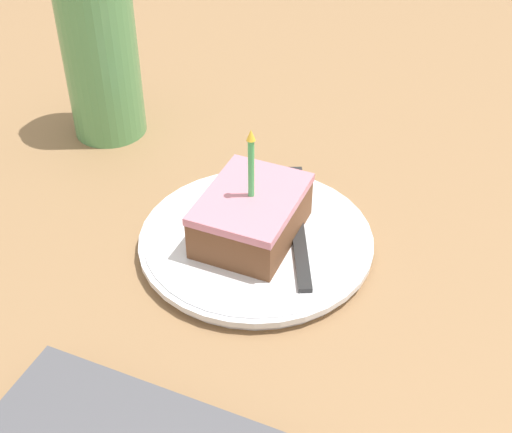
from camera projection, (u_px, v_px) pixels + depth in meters
The scene contains 5 objects.
ground_plane at pixel (250, 250), 0.69m from camera, with size 2.40×2.40×0.04m.
plate at pixel (256, 241), 0.66m from camera, with size 0.22×0.22×0.02m.
cake_slice at pixel (251, 215), 0.64m from camera, with size 0.08×0.11×0.11m.
fork at pixel (296, 215), 0.67m from camera, with size 0.09×0.17×0.00m.
bottle at pixel (100, 52), 0.77m from camera, with size 0.08×0.08×0.24m.
Camera 1 is at (0.21, -0.48, 0.44)m, focal length 50.00 mm.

